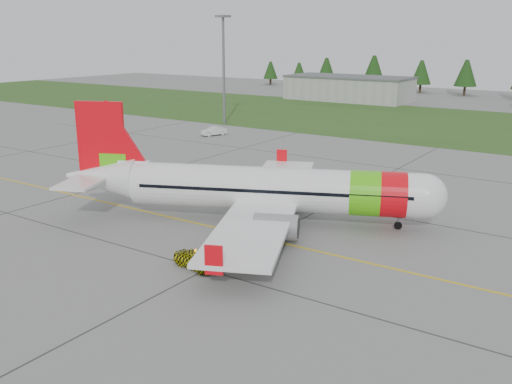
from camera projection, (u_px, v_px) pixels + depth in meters
The scene contains 9 objects.
ground at pixel (112, 243), 47.78m from camera, with size 320.00×320.00×0.00m, color gray.
aircraft at pixel (265, 189), 52.57m from camera, with size 34.08×32.35×10.88m.
follow_me_car at pixel (195, 244), 42.20m from camera, with size 1.55×1.31×3.85m, color #D0CE0B.
service_van at pixel (213, 122), 98.36m from camera, with size 1.60×1.51×4.59m, color silver.
grass_strip at pixel (426, 123), 113.30m from camera, with size 320.00×50.00×0.03m, color #30561E.
taxi_guideline at pixel (176, 219), 54.17m from camera, with size 120.00×0.25×0.02m, color gold.
hangar_west at pixel (349, 89), 151.05m from camera, with size 32.00×14.00×6.00m, color #A8A8A3.
floodlight_mast at pixel (224, 72), 108.71m from camera, with size 0.50×0.50×20.00m, color slate.
treeline at pixel (492, 79), 156.72m from camera, with size 160.00×8.00×10.00m, color #1C3F14, non-canonical shape.
Camera 1 is at (35.10, -30.49, 16.89)m, focal length 40.00 mm.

